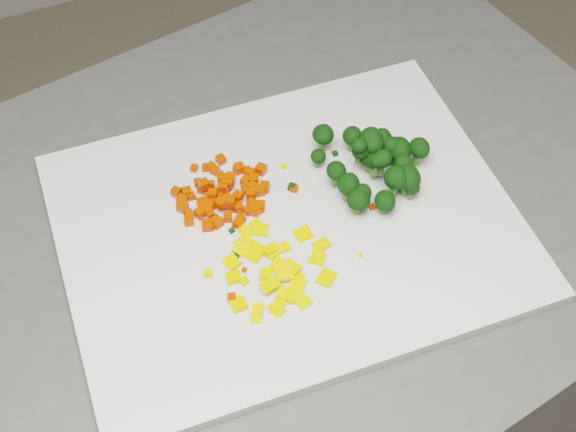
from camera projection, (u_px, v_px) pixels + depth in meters
name	position (u px, v px, depth m)	size (l,w,h in m)	color
counter_block	(265.00, 395.00, 1.25)	(0.95, 0.67, 0.90)	#4A4A47
cutting_board	(288.00, 225.00, 0.88)	(0.49, 0.38, 0.01)	silver
carrot_pile	(223.00, 186.00, 0.88)	(0.11, 0.11, 0.03)	red
pepper_pile	(272.00, 266.00, 0.83)	(0.13, 0.13, 0.02)	yellow
broccoli_pile	(372.00, 152.00, 0.90)	(0.13, 0.13, 0.06)	black
carrot_cube_0	(194.00, 168.00, 0.92)	(0.01, 0.01, 0.01)	red
carrot_cube_1	(182.00, 200.00, 0.89)	(0.01, 0.01, 0.01)	red
carrot_cube_2	(224.00, 183.00, 0.89)	(0.01, 0.01, 0.01)	red
carrot_cube_3	(246.00, 191.00, 0.89)	(0.01, 0.01, 0.01)	red
carrot_cube_4	(229.00, 184.00, 0.89)	(0.01, 0.01, 0.01)	red
carrot_cube_5	(228.00, 217.00, 0.87)	(0.01, 0.01, 0.01)	red
carrot_cube_6	(260.00, 191.00, 0.89)	(0.01, 0.01, 0.01)	red
carrot_cube_7	(206.00, 210.00, 0.88)	(0.01, 0.01, 0.01)	red
carrot_cube_8	(250.00, 173.00, 0.91)	(0.01, 0.01, 0.01)	red
carrot_cube_9	(203.00, 207.00, 0.88)	(0.01, 0.01, 0.01)	red
carrot_cube_10	(238.00, 224.00, 0.87)	(0.01, 0.01, 0.01)	red
carrot_cube_11	(202.00, 206.00, 0.88)	(0.01, 0.01, 0.01)	red
carrot_cube_12	(237.00, 204.00, 0.88)	(0.01, 0.01, 0.01)	red
carrot_cube_13	(232.00, 206.00, 0.88)	(0.01, 0.01, 0.01)	red
carrot_cube_14	(222.00, 204.00, 0.87)	(0.01, 0.01, 0.01)	red
carrot_cube_15	(248.00, 210.00, 0.88)	(0.01, 0.01, 0.01)	red
carrot_cube_16	(198.00, 183.00, 0.90)	(0.01, 0.01, 0.01)	red
carrot_cube_17	(221.00, 160.00, 0.92)	(0.01, 0.01, 0.01)	red
carrot_cube_18	(222.00, 180.00, 0.90)	(0.01, 0.01, 0.01)	red
carrot_cube_19	(241.00, 219.00, 0.87)	(0.01, 0.01, 0.01)	red
carrot_cube_20	(246.00, 187.00, 0.90)	(0.01, 0.01, 0.01)	red
carrot_cube_21	(213.00, 194.00, 0.88)	(0.01, 0.01, 0.01)	red
carrot_cube_22	(224.00, 180.00, 0.89)	(0.01, 0.01, 0.01)	red
carrot_cube_23	(252.00, 203.00, 0.88)	(0.01, 0.01, 0.01)	red
carrot_cube_24	(265.00, 187.00, 0.90)	(0.01, 0.01, 0.01)	red
carrot_cube_25	(215.00, 170.00, 0.91)	(0.01, 0.01, 0.01)	red
carrot_cube_26	(183.00, 207.00, 0.88)	(0.01, 0.01, 0.01)	red
carrot_cube_27	(251.00, 194.00, 0.89)	(0.01, 0.01, 0.01)	red
carrot_cube_28	(230.00, 178.00, 0.89)	(0.01, 0.01, 0.01)	red
carrot_cube_29	(254.00, 179.00, 0.90)	(0.01, 0.01, 0.01)	red
carrot_cube_30	(202.00, 202.00, 0.88)	(0.01, 0.01, 0.01)	red
carrot_cube_31	(176.00, 192.00, 0.89)	(0.01, 0.01, 0.01)	red
carrot_cube_32	(211.00, 167.00, 0.92)	(0.01, 0.01, 0.01)	red
carrot_cube_33	(238.00, 207.00, 0.88)	(0.01, 0.01, 0.01)	red
carrot_cube_34	(253.00, 188.00, 0.90)	(0.01, 0.01, 0.01)	red
carrot_cube_35	(221.00, 202.00, 0.87)	(0.01, 0.01, 0.01)	red
carrot_cube_36	(220.00, 203.00, 0.87)	(0.01, 0.01, 0.01)	red
carrot_cube_37	(217.00, 222.00, 0.87)	(0.01, 0.01, 0.01)	red
carrot_cube_38	(230.00, 201.00, 0.87)	(0.01, 0.01, 0.01)	red
carrot_cube_39	(222.00, 187.00, 0.89)	(0.01, 0.01, 0.01)	red
carrot_cube_40	(224.00, 186.00, 0.89)	(0.01, 0.01, 0.01)	red
carrot_cube_41	(256.00, 190.00, 0.89)	(0.01, 0.01, 0.01)	red
carrot_cube_42	(207.00, 225.00, 0.86)	(0.01, 0.01, 0.01)	red
carrot_cube_43	(204.00, 210.00, 0.88)	(0.01, 0.01, 0.01)	red
carrot_cube_44	(255.00, 212.00, 0.88)	(0.01, 0.01, 0.01)	red
carrot_cube_45	(230.00, 180.00, 0.89)	(0.01, 0.01, 0.01)	red
carrot_cube_46	(207.00, 210.00, 0.88)	(0.01, 0.01, 0.01)	red
carrot_cube_47	(198.00, 213.00, 0.88)	(0.01, 0.01, 0.01)	red
carrot_cube_48	(200.00, 213.00, 0.87)	(0.01, 0.01, 0.01)	red
carrot_cube_49	(212.00, 204.00, 0.88)	(0.01, 0.01, 0.01)	red
carrot_cube_50	(247.00, 171.00, 0.91)	(0.01, 0.01, 0.01)	red
carrot_cube_51	(245.00, 181.00, 0.90)	(0.01, 0.01, 0.01)	red
carrot_cube_52	(207.00, 206.00, 0.88)	(0.01, 0.01, 0.01)	red
carrot_cube_53	(212.00, 184.00, 0.89)	(0.01, 0.01, 0.01)	red
carrot_cube_54	(228.00, 182.00, 0.89)	(0.01, 0.01, 0.01)	red
carrot_cube_55	(210.00, 214.00, 0.87)	(0.01, 0.01, 0.01)	red
carrot_cube_56	(238.00, 168.00, 0.91)	(0.01, 0.01, 0.01)	red
carrot_cube_57	(213.00, 225.00, 0.87)	(0.01, 0.01, 0.01)	red
carrot_cube_58	(201.00, 189.00, 0.90)	(0.01, 0.01, 0.01)	red
carrot_cube_59	(248.00, 177.00, 0.91)	(0.01, 0.01, 0.01)	red
carrot_cube_60	(206.00, 167.00, 0.92)	(0.01, 0.01, 0.01)	red
carrot_cube_61	(192.00, 196.00, 0.89)	(0.01, 0.01, 0.01)	red
carrot_cube_62	(261.00, 169.00, 0.91)	(0.01, 0.01, 0.01)	red
carrot_cube_63	(213.00, 202.00, 0.89)	(0.01, 0.01, 0.01)	red
carrot_cube_64	(229.00, 183.00, 0.90)	(0.01, 0.01, 0.01)	red
carrot_cube_65	(218.00, 194.00, 0.89)	(0.01, 0.01, 0.01)	red
carrot_cube_66	(239.00, 168.00, 0.91)	(0.01, 0.01, 0.01)	red
carrot_cube_67	(238.00, 196.00, 0.88)	(0.01, 0.01, 0.01)	red
carrot_cube_68	(228.00, 181.00, 0.90)	(0.01, 0.01, 0.01)	red
carrot_cube_69	(225.00, 196.00, 0.89)	(0.01, 0.01, 0.01)	red
carrot_cube_70	(260.00, 210.00, 0.88)	(0.01, 0.01, 0.01)	red
carrot_cube_71	(204.00, 184.00, 0.89)	(0.01, 0.01, 0.01)	red
carrot_cube_72	(214.00, 196.00, 0.89)	(0.01, 0.01, 0.01)	red
carrot_cube_73	(210.00, 197.00, 0.89)	(0.01, 0.01, 0.01)	red
carrot_cube_74	(255.00, 209.00, 0.88)	(0.01, 0.01, 0.01)	red
carrot_cube_75	(224.00, 194.00, 0.89)	(0.01, 0.01, 0.01)	red
carrot_cube_76	(189.00, 214.00, 0.87)	(0.01, 0.01, 0.01)	red
carrot_cube_77	(221.00, 176.00, 0.91)	(0.01, 0.01, 0.01)	red
carrot_cube_78	(189.00, 220.00, 0.87)	(0.01, 0.01, 0.01)	red
carrot_cube_79	(260.00, 206.00, 0.88)	(0.01, 0.01, 0.01)	red
carrot_cube_80	(187.00, 192.00, 0.89)	(0.01, 0.01, 0.01)	red
pepper_chunk_0	(277.00, 309.00, 0.80)	(0.02, 0.01, 0.00)	yellow
pepper_chunk_1	(257.00, 226.00, 0.87)	(0.02, 0.01, 0.00)	yellow
pepper_chunk_2	(285.00, 293.00, 0.82)	(0.02, 0.01, 0.00)	yellow
pepper_chunk_3	(257.00, 313.00, 0.80)	(0.02, 0.01, 0.01)	yellow
pepper_chunk_4	(321.00, 245.00, 0.85)	(0.02, 0.01, 0.00)	yellow
pepper_chunk_5	(278.00, 306.00, 0.81)	(0.02, 0.01, 0.00)	yellow
pepper_chunk_6	(303.00, 234.00, 0.86)	(0.02, 0.02, 0.00)	yellow
pepper_chunk_7	(301.00, 300.00, 0.81)	(0.02, 0.01, 0.01)	yellow
pepper_chunk_8	(233.00, 277.00, 0.83)	(0.02, 0.01, 0.00)	yellow
pepper_chunk_9	(246.00, 232.00, 0.86)	(0.02, 0.01, 0.00)	yellow
pepper_chunk_10	(241.00, 249.00, 0.85)	(0.01, 0.01, 0.00)	yellow
pepper_chunk_11	(269.00, 249.00, 0.84)	(0.01, 0.01, 0.00)	yellow
pepper_chunk_12	(282.00, 248.00, 0.85)	(0.02, 0.01, 0.01)	yellow
pepper_chunk_13	(238.00, 304.00, 0.81)	(0.02, 0.02, 0.01)	yellow
pepper_chunk_14	(296.00, 296.00, 0.81)	(0.02, 0.02, 0.00)	yellow
pepper_chunk_15	(273.00, 251.00, 0.85)	(0.02, 0.02, 0.01)	yellow
pepper_chunk_16	(255.00, 252.00, 0.85)	(0.02, 0.02, 0.01)	yellow
pepper_chunk_17	(244.00, 243.00, 0.85)	(0.02, 0.02, 0.00)	yellow
pepper_chunk_18	(260.00, 229.00, 0.86)	(0.02, 0.02, 0.00)	yellow
pepper_chunk_19	(270.00, 285.00, 0.81)	(0.02, 0.01, 0.00)	yellow
pepper_chunk_20	(285.00, 273.00, 0.82)	(0.02, 0.02, 0.01)	yellow
pepper_chunk_21	(292.00, 267.00, 0.83)	(0.02, 0.01, 0.00)	yellow
pepper_chunk_22	(297.00, 276.00, 0.83)	(0.02, 0.01, 0.00)	yellow
pepper_chunk_23	(232.00, 262.00, 0.84)	(0.01, 0.02, 0.01)	yellow
pepper_chunk_24	(265.00, 274.00, 0.83)	(0.01, 0.01, 0.01)	yellow
pepper_chunk_25	(298.00, 284.00, 0.82)	(0.02, 0.02, 0.00)	yellow
pepper_chunk_26	(279.00, 266.00, 0.84)	(0.02, 0.02, 0.00)	yellow
pepper_chunk_27	(326.00, 278.00, 0.83)	(0.02, 0.02, 0.00)	yellow
pepper_chunk_28	(317.00, 258.00, 0.84)	(0.02, 0.02, 0.00)	yellow
broccoli_floret_0	(347.00, 189.00, 0.88)	(0.03, 0.03, 0.04)	black
broccoli_floret_1	(374.00, 167.00, 0.90)	(0.03, 0.03, 0.04)	black
broccoli_floret_2	(370.00, 143.00, 0.90)	(0.04, 0.04, 0.03)	black
broccoli_floret_3	(398.00, 153.00, 0.91)	(0.04, 0.04, 0.03)	black
broccoli_floret_4	(407.00, 182.00, 0.88)	(0.04, 0.04, 0.04)	black
broccoli_floret_5	(388.00, 155.00, 0.91)	(0.03, 0.03, 0.03)	black
broccoli_floret_6	(360.00, 154.00, 0.90)	(0.03, 0.03, 0.03)	black
broccoli_floret_7	(361.00, 197.00, 0.88)	(0.03, 0.03, 0.03)	black
broccoli_floret_8	(390.00, 152.00, 0.91)	(0.03, 0.03, 0.04)	black
broccoli_floret_9	(358.00, 152.00, 0.89)	(0.02, 0.02, 0.03)	black
broccoli_floret_10	(351.00, 140.00, 0.93)	(0.03, 0.03, 0.03)	black
broccoli_floret_11	(398.00, 177.00, 0.89)	(0.02, 0.02, 0.03)	black
broccoli_floret_12	(384.00, 204.00, 0.87)	(0.03, 0.03, 0.03)	black
broccoli_floret_13	(318.00, 159.00, 0.91)	(0.02, 0.02, 0.02)	black
broccoli_floret_14	(322.00, 139.00, 0.92)	(0.03, 0.03, 0.04)	black
broccoli_floret_15	(372.00, 164.00, 0.91)	(0.03, 0.03, 0.03)	black
broccoli_floret_16	(394.00, 183.00, 0.88)	(0.04, 0.04, 0.04)	black
broccoli_floret_17	(411.00, 192.00, 0.88)	(0.02, 0.02, 0.02)	black
broccoli_floret_18	(377.00, 166.00, 0.88)	(0.02, 0.02, 0.03)	black
broccoli_floret_19	(369.00, 161.00, 0.91)	(0.03, 0.03, 0.03)	black
broccoli_floret_20	(381.00, 164.00, 0.88)	(0.03, 0.03, 0.03)	black
broccoli_floret_21	(335.00, 175.00, 0.89)	(0.03, 0.03, 0.03)	black
broccoli_floret_22	(377.00, 146.00, 0.92)	(0.03, 0.03, 0.03)	black
broccoli_floret_23	(357.00, 203.00, 0.87)	(0.04, 0.04, 0.03)	black
broccoli_floret_24	(402.00, 168.00, 0.90)	(0.03, 0.03, 0.03)	black
broccoli_floret_25	(418.00, 153.00, 0.91)	(0.03, 0.03, 0.04)	black
broccoli_floret_26	(372.00, 149.00, 0.90)	(0.03, 0.03, 0.03)	black
broccoli_floret_27	(380.00, 145.00, 0.92)	(0.03, 0.03, 0.04)	black
stray_bit_0	(236.00, 256.00, 0.84)	(0.01, 0.01, 0.00)	black
stray_bit_1	(232.00, 298.00, 0.81)	(0.01, 0.01, 0.01)	red
stray_bit_2	(292.00, 187.00, 0.90)	(0.01, 0.01, 0.01)	black
stray_bit_3	(372.00, 207.00, 0.88)	(0.01, 0.01, 0.00)	red
stray_bit_4	(294.00, 189.00, 0.90)	(0.01, 0.01, 0.01)	red
stray_bit_5	(335.00, 154.00, 0.93)	(0.01, 0.01, 0.00)	black
stray_bit_6	(244.00, 270.00, 0.83)	(0.01, 0.01, 0.00)	red
stray_bit_7	(270.00, 282.00, 0.82)	(0.00, 0.00, 0.00)	black
stray_bit_8	(361.00, 255.00, 0.84)	(0.00, 0.00, 0.00)	yellow
stray_bit_9	(232.00, 231.00, 0.86)	(0.01, 0.01, 0.00)	black
stray_bit_10	(239.00, 210.00, 0.88)	(0.01, 0.01, 0.01)	red
stray_bit_11	(244.00, 281.00, 0.82)	(0.01, 0.01, 0.01)	yellow
stray_bit_12	(284.00, 166.00, 0.92)	(0.01, 0.01, 0.00)	yellow
stray_bit_13	(208.00, 273.00, 0.83)	(0.01, 0.01, 0.01)	yellow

